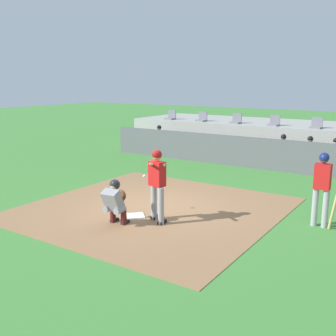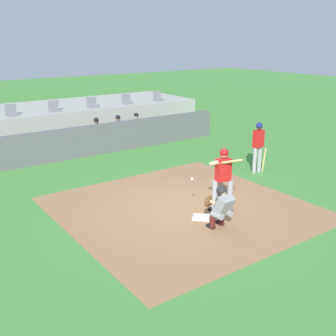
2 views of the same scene
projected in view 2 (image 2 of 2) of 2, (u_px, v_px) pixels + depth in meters
ground_plane at (183, 208)px, 11.47m from camera, size 80.00×80.00×0.00m
dirt_infield at (183, 208)px, 11.47m from camera, size 6.40×6.40×0.01m
home_plate at (201, 217)px, 10.84m from camera, size 0.62×0.62×0.02m
batter_at_plate at (223, 176)px, 10.90m from camera, size 0.64×0.81×1.80m
catcher_crouched at (220, 206)px, 10.08m from camera, size 0.51×1.51×1.13m
on_deck_batter at (258, 144)px, 14.24m from camera, size 0.58×0.23×1.79m
dugout_wall at (83, 142)px, 16.33m from camera, size 13.00×0.30×1.20m
dugout_bench at (74, 146)px, 17.22m from camera, size 11.80×0.44×0.45m
dugout_player_1 at (98, 133)px, 17.56m from camera, size 0.49×0.70×1.30m
dugout_player_2 at (120, 129)px, 18.15m from camera, size 0.49×0.70×1.30m
dugout_player_3 at (138, 127)px, 18.67m from camera, size 0.49×0.70×1.30m
stands_platform at (44, 122)px, 19.72m from camera, size 15.00×4.40×1.40m
stadium_seat_2 at (12, 113)px, 17.26m from camera, size 0.46×0.46×0.48m
stadium_seat_3 at (54, 108)px, 18.28m from camera, size 0.46×0.46×0.48m
stadium_seat_4 at (93, 105)px, 19.31m from camera, size 0.46×0.46×0.48m
stadium_seat_5 at (127, 101)px, 20.34m from camera, size 0.46×0.46×0.48m
stadium_seat_6 at (158, 98)px, 21.37m from camera, size 0.46×0.46×0.48m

